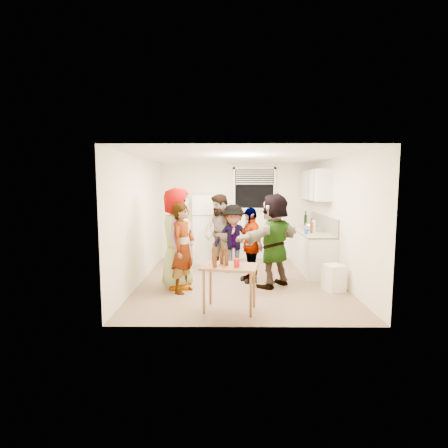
{
  "coord_description": "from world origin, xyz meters",
  "views": [
    {
      "loc": [
        -0.27,
        -6.9,
        1.97
      ],
      "look_at": [
        -0.32,
        0.27,
        1.15
      ],
      "focal_mm": 28.0,
      "sensor_mm": 36.0,
      "label": 1
    }
  ],
  "objects_px": {
    "guest_stripe": "(184,292)",
    "guest_back_right": "(233,272)",
    "wine_bottle": "(305,226)",
    "serving_table": "(230,310)",
    "refrigerator": "(208,229)",
    "blue_cup": "(306,234)",
    "guest_grey": "(178,287)",
    "beer_bottle_counter": "(311,233)",
    "guest_black": "(250,281)",
    "kettle": "(310,231)",
    "guest_back_left": "(221,271)",
    "guest_orange": "(273,286)",
    "trash_bin": "(334,277)",
    "beer_bottle_table": "(214,263)",
    "red_cup": "(237,267)"
  },
  "relations": [
    {
      "from": "beer_bottle_table",
      "to": "guest_black",
      "type": "bearing_deg",
      "value": 65.6
    },
    {
      "from": "guest_grey",
      "to": "guest_back_left",
      "type": "relative_size",
      "value": 1.09
    },
    {
      "from": "wine_bottle",
      "to": "serving_table",
      "type": "relative_size",
      "value": 0.34
    },
    {
      "from": "beer_bottle_table",
      "to": "beer_bottle_counter",
      "type": "bearing_deg",
      "value": 46.69
    },
    {
      "from": "wine_bottle",
      "to": "guest_black",
      "type": "height_order",
      "value": "wine_bottle"
    },
    {
      "from": "guest_black",
      "to": "guest_orange",
      "type": "relative_size",
      "value": 0.83
    },
    {
      "from": "refrigerator",
      "to": "trash_bin",
      "type": "distance_m",
      "value": 3.53
    },
    {
      "from": "guest_back_left",
      "to": "guest_black",
      "type": "height_order",
      "value": "guest_back_left"
    },
    {
      "from": "kettle",
      "to": "wine_bottle",
      "type": "relative_size",
      "value": 0.92
    },
    {
      "from": "refrigerator",
      "to": "kettle",
      "type": "relative_size",
      "value": 6.39
    },
    {
      "from": "beer_bottle_counter",
      "to": "guest_black",
      "type": "height_order",
      "value": "beer_bottle_counter"
    },
    {
      "from": "red_cup",
      "to": "guest_back_right",
      "type": "xyz_separation_m",
      "value": [
        0.0,
        2.5,
        -0.72
      ]
    },
    {
      "from": "serving_table",
      "to": "guest_back_right",
      "type": "xyz_separation_m",
      "value": [
        0.11,
        2.43,
        0.0
      ]
    },
    {
      "from": "guest_orange",
      "to": "wine_bottle",
      "type": "bearing_deg",
      "value": -158.35
    },
    {
      "from": "serving_table",
      "to": "guest_grey",
      "type": "xyz_separation_m",
      "value": [
        -0.99,
        1.25,
        0.0
      ]
    },
    {
      "from": "guest_stripe",
      "to": "guest_back_right",
      "type": "xyz_separation_m",
      "value": [
        0.95,
        1.48,
        0.0
      ]
    },
    {
      "from": "red_cup",
      "to": "guest_orange",
      "type": "relative_size",
      "value": 0.07
    },
    {
      "from": "kettle",
      "to": "guest_grey",
      "type": "xyz_separation_m",
      "value": [
        -2.86,
        -1.43,
        -0.9
      ]
    },
    {
      "from": "guest_stripe",
      "to": "guest_back_right",
      "type": "bearing_deg",
      "value": -10.17
    },
    {
      "from": "guest_stripe",
      "to": "blue_cup",
      "type": "bearing_deg",
      "value": -41.86
    },
    {
      "from": "beer_bottle_counter",
      "to": "serving_table",
      "type": "distance_m",
      "value": 3.1
    },
    {
      "from": "kettle",
      "to": "guest_black",
      "type": "bearing_deg",
      "value": -141.52
    },
    {
      "from": "refrigerator",
      "to": "serving_table",
      "type": "bearing_deg",
      "value": -81.4
    },
    {
      "from": "guest_back_left",
      "to": "guest_back_right",
      "type": "relative_size",
      "value": 1.15
    },
    {
      "from": "trash_bin",
      "to": "serving_table",
      "type": "bearing_deg",
      "value": -151.91
    },
    {
      "from": "guest_orange",
      "to": "red_cup",
      "type": "bearing_deg",
      "value": 19.28
    },
    {
      "from": "refrigerator",
      "to": "guest_black",
      "type": "bearing_deg",
      "value": -62.36
    },
    {
      "from": "trash_bin",
      "to": "guest_back_right",
      "type": "xyz_separation_m",
      "value": [
        -1.83,
        1.39,
        -0.25
      ]
    },
    {
      "from": "blue_cup",
      "to": "red_cup",
      "type": "distance_m",
      "value": 2.72
    },
    {
      "from": "guest_black",
      "to": "beer_bottle_counter",
      "type": "bearing_deg",
      "value": 93.72
    },
    {
      "from": "trash_bin",
      "to": "guest_stripe",
      "type": "relative_size",
      "value": 0.3
    },
    {
      "from": "guest_back_right",
      "to": "guest_black",
      "type": "bearing_deg",
      "value": -65.15
    },
    {
      "from": "guest_back_right",
      "to": "wine_bottle",
      "type": "bearing_deg",
      "value": 34.25
    },
    {
      "from": "blue_cup",
      "to": "guest_black",
      "type": "distance_m",
      "value": 1.6
    },
    {
      "from": "beer_bottle_table",
      "to": "guest_stripe",
      "type": "distance_m",
      "value": 1.23
    },
    {
      "from": "trash_bin",
      "to": "guest_orange",
      "type": "distance_m",
      "value": 1.15
    },
    {
      "from": "refrigerator",
      "to": "wine_bottle",
      "type": "bearing_deg",
      "value": 2.43
    },
    {
      "from": "red_cup",
      "to": "blue_cup",
      "type": "bearing_deg",
      "value": 55.02
    },
    {
      "from": "kettle",
      "to": "guest_orange",
      "type": "distance_m",
      "value": 1.92
    },
    {
      "from": "guest_black",
      "to": "kettle",
      "type": "bearing_deg",
      "value": 102.89
    },
    {
      "from": "kettle",
      "to": "blue_cup",
      "type": "xyz_separation_m",
      "value": [
        -0.21,
        -0.53,
        0.0
      ]
    },
    {
      "from": "wine_bottle",
      "to": "beer_bottle_counter",
      "type": "bearing_deg",
      "value": -96.82
    },
    {
      "from": "guest_back_left",
      "to": "guest_black",
      "type": "bearing_deg",
      "value": -15.14
    },
    {
      "from": "refrigerator",
      "to": "guest_orange",
      "type": "bearing_deg",
      "value": -57.36
    },
    {
      "from": "beer_bottle_table",
      "to": "wine_bottle",
      "type": "bearing_deg",
      "value": 57.24
    },
    {
      "from": "kettle",
      "to": "guest_back_right",
      "type": "distance_m",
      "value": 2.0
    },
    {
      "from": "refrigerator",
      "to": "beer_bottle_counter",
      "type": "bearing_deg",
      "value": -26.05
    },
    {
      "from": "beer_bottle_table",
      "to": "guest_orange",
      "type": "xyz_separation_m",
      "value": [
        1.11,
        1.18,
        -0.72
      ]
    },
    {
      "from": "refrigerator",
      "to": "blue_cup",
      "type": "distance_m",
      "value": 2.57
    },
    {
      "from": "guest_grey",
      "to": "guest_back_right",
      "type": "xyz_separation_m",
      "value": [
        1.1,
        1.17,
        0.0
      ]
    }
  ]
}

